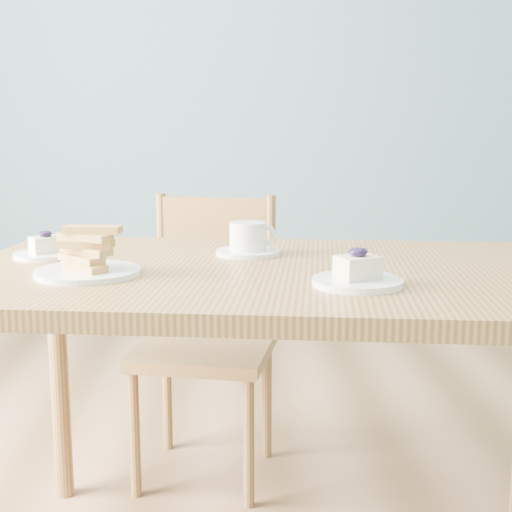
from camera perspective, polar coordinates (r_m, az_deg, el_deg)
dining_table at (r=1.58m, az=1.98°, el=-3.63°), size 1.51×0.98×0.76m
dining_chair at (r=2.19m, az=-3.97°, el=-6.35°), size 0.46×0.45×0.86m
cheesecake_plate_near at (r=1.40m, az=8.13°, el=-1.58°), size 0.18×0.18×0.08m
cheesecake_plate_far at (r=1.76m, az=-16.48°, el=0.44°), size 0.15×0.15×0.06m
coffee_cup at (r=1.72m, az=-0.59°, el=1.22°), size 0.16×0.16×0.08m
biscotti_plate at (r=1.53m, az=-13.35°, el=-0.27°), size 0.22×0.22×0.10m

